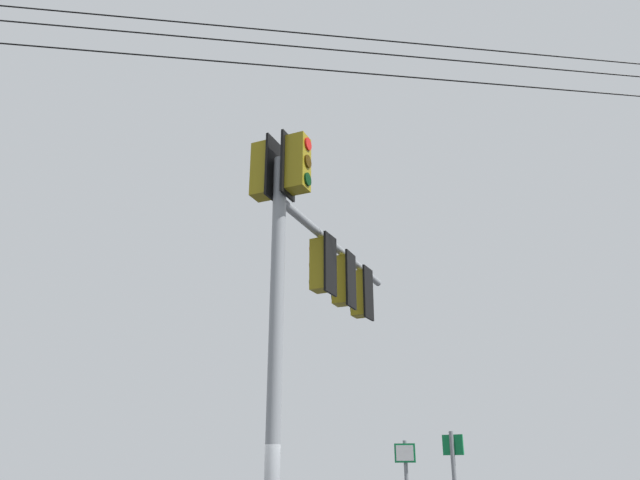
# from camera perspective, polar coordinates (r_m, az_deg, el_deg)

# --- Properties ---
(signal_mast_assembly) EXTENTS (2.18, 4.66, 7.04)m
(signal_mast_assembly) POSITION_cam_1_polar(r_m,az_deg,el_deg) (9.58, -0.86, -3.49)
(signal_mast_assembly) COLOR gray
(signal_mast_assembly) RESTS_ON ground
(overhead_wire_span) EXTENTS (24.59, 5.11, 1.09)m
(overhead_wire_span) POSITION_cam_1_polar(r_m,az_deg,el_deg) (10.58, 2.96, 17.41)
(overhead_wire_span) COLOR black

